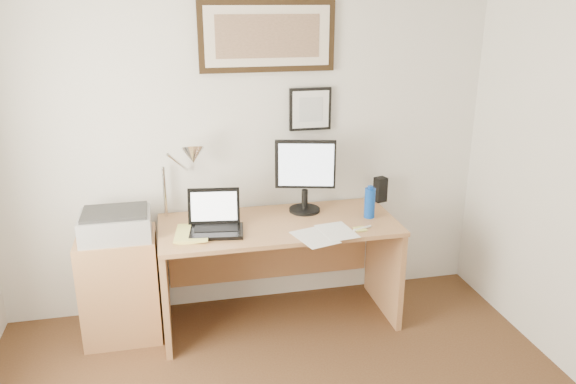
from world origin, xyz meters
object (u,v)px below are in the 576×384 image
object	(u,v)px
water_bottle	(370,203)
lcd_monitor	(305,173)
side_cabinet	(121,286)
laptop	(216,222)
printer	(116,224)
desk	(277,249)
book	(175,234)

from	to	relation	value
water_bottle	lcd_monitor	world-z (taller)	lcd_monitor
side_cabinet	lcd_monitor	bearing A→B (deg)	5.32
side_cabinet	laptop	xyz separation A→B (m)	(0.64, -0.09, 0.44)
laptop	printer	world-z (taller)	laptop
desk	lcd_monitor	size ratio (longest dim) A/B	3.08
printer	side_cabinet	bearing A→B (deg)	132.90
book	water_bottle	bearing A→B (deg)	1.72
book	printer	size ratio (longest dim) A/B	0.66
side_cabinet	laptop	size ratio (longest dim) A/B	1.98
desk	book	bearing A→B (deg)	-167.17
desk	laptop	distance (m)	0.53
side_cabinet	printer	size ratio (longest dim) A/B	1.66
side_cabinet	laptop	distance (m)	0.79
water_bottle	book	xyz separation A→B (m)	(-1.32, -0.04, -0.09)
book	printer	distance (m)	0.39
book	desk	world-z (taller)	book
laptop	printer	distance (m)	0.64
water_bottle	desk	xyz separation A→B (m)	(-0.63, 0.12, -0.34)
laptop	printer	xyz separation A→B (m)	(-0.63, 0.08, 0.01)
side_cabinet	water_bottle	distance (m)	1.77
book	desk	size ratio (longest dim) A/B	0.18
side_cabinet	water_bottle	xyz separation A→B (m)	(1.70, -0.08, 0.49)
laptop	lcd_monitor	bearing A→B (deg)	17.97
water_bottle	desk	bearing A→B (deg)	169.51
desk	printer	world-z (taller)	printer
water_bottle	lcd_monitor	xyz separation A→B (m)	(-0.41, 0.20, 0.19)
book	desk	xyz separation A→B (m)	(0.69, 0.16, -0.25)
lcd_monitor	desk	bearing A→B (deg)	-159.22
side_cabinet	book	xyz separation A→B (m)	(0.38, -0.12, 0.40)
desk	side_cabinet	bearing A→B (deg)	-178.11
printer	desk	bearing A→B (deg)	2.62
printer	water_bottle	bearing A→B (deg)	-2.33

